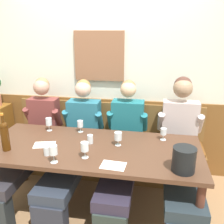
# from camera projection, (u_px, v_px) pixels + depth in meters

# --- Properties ---
(ground_plane) EXTENTS (6.80, 6.80, 0.02)m
(ground_plane) POSITION_uv_depth(u_px,v_px,m) (91.00, 216.00, 2.64)
(ground_plane) COLOR #99704A
(ground_plane) RESTS_ON ground
(room_wall_back) EXTENTS (6.80, 0.12, 2.80)m
(room_wall_back) POSITION_uv_depth(u_px,v_px,m) (110.00, 66.00, 3.21)
(room_wall_back) COLOR silver
(room_wall_back) RESTS_ON ground
(wood_wainscot_panel) EXTENTS (6.80, 0.03, 0.97)m
(wood_wainscot_panel) POSITION_uv_depth(u_px,v_px,m) (109.00, 134.00, 3.45)
(wood_wainscot_panel) COLOR brown
(wood_wainscot_panel) RESTS_ON ground
(wall_bench) EXTENTS (2.44, 0.42, 0.94)m
(wall_bench) POSITION_uv_depth(u_px,v_px,m) (106.00, 154.00, 3.32)
(wall_bench) COLOR brown
(wall_bench) RESTS_ON ground
(dining_table) EXTENTS (2.14, 0.91, 0.75)m
(dining_table) POSITION_uv_depth(u_px,v_px,m) (92.00, 153.00, 2.52)
(dining_table) COLOR #4E3122
(dining_table) RESTS_ON ground
(person_right_seat) EXTENTS (0.48, 1.34, 1.27)m
(person_right_seat) POSITION_uv_depth(u_px,v_px,m) (31.00, 139.00, 2.97)
(person_right_seat) COLOR #252B2E
(person_right_seat) RESTS_ON ground
(person_center_left_seat) EXTENTS (0.50, 1.35, 1.27)m
(person_center_left_seat) POSITION_uv_depth(u_px,v_px,m) (75.00, 143.00, 2.89)
(person_center_left_seat) COLOR #272B36
(person_center_left_seat) RESTS_ON ground
(person_left_seat) EXTENTS (0.49, 1.34, 1.28)m
(person_left_seat) POSITION_uv_depth(u_px,v_px,m) (123.00, 146.00, 2.80)
(person_left_seat) COLOR #283430
(person_left_seat) RESTS_ON ground
(person_center_right_seat) EXTENTS (0.52, 1.35, 1.34)m
(person_center_right_seat) POSITION_uv_depth(u_px,v_px,m) (181.00, 148.00, 2.68)
(person_center_right_seat) COLOR #26323F
(person_center_right_seat) RESTS_ON ground
(ice_bucket) EXTENTS (0.19, 0.19, 0.21)m
(ice_bucket) POSITION_uv_depth(u_px,v_px,m) (184.00, 160.00, 2.03)
(ice_bucket) COLOR black
(ice_bucket) RESTS_ON dining_table
(wine_bottle_amber_mid) EXTENTS (0.08, 0.08, 0.37)m
(wine_bottle_amber_mid) POSITION_uv_depth(u_px,v_px,m) (5.00, 135.00, 2.37)
(wine_bottle_amber_mid) COLOR #422208
(wine_bottle_amber_mid) RESTS_ON dining_table
(wine_glass_right_end) EXTENTS (0.06, 0.06, 0.13)m
(wine_glass_right_end) POSITION_uv_depth(u_px,v_px,m) (80.00, 124.00, 2.81)
(wine_glass_right_end) COLOR silver
(wine_glass_right_end) RESTS_ON dining_table
(wine_glass_mid_left) EXTENTS (0.07, 0.07, 0.14)m
(wine_glass_mid_left) POSITION_uv_depth(u_px,v_px,m) (118.00, 136.00, 2.49)
(wine_glass_mid_left) COLOR silver
(wine_glass_mid_left) RESTS_ON dining_table
(wine_glass_center_rear) EXTENTS (0.07, 0.07, 0.15)m
(wine_glass_center_rear) POSITION_uv_depth(u_px,v_px,m) (49.00, 122.00, 2.85)
(wine_glass_center_rear) COLOR silver
(wine_glass_center_rear) RESTS_ON dining_table
(wine_glass_center_front) EXTENTS (0.07, 0.07, 0.16)m
(wine_glass_center_front) POSITION_uv_depth(u_px,v_px,m) (53.00, 150.00, 2.16)
(wine_glass_center_front) COLOR silver
(wine_glass_center_front) RESTS_ON dining_table
(wine_glass_left_end) EXTENTS (0.07, 0.07, 0.15)m
(wine_glass_left_end) POSITION_uv_depth(u_px,v_px,m) (85.00, 147.00, 2.25)
(wine_glass_left_end) COLOR silver
(wine_glass_left_end) RESTS_ON dining_table
(wine_glass_by_bottle) EXTENTS (0.06, 0.06, 0.13)m
(wine_glass_by_bottle) POSITION_uv_depth(u_px,v_px,m) (163.00, 132.00, 2.61)
(wine_glass_by_bottle) COLOR silver
(wine_glass_by_bottle) RESTS_ON dining_table
(water_tumbler_right) EXTENTS (0.06, 0.06, 0.08)m
(water_tumbler_right) POSITION_uv_depth(u_px,v_px,m) (47.00, 151.00, 2.31)
(water_tumbler_right) COLOR silver
(water_tumbler_right) RESTS_ON dining_table
(water_tumbler_left) EXTENTS (0.06, 0.06, 0.09)m
(water_tumbler_left) POSITION_uv_depth(u_px,v_px,m) (90.00, 139.00, 2.55)
(water_tumbler_left) COLOR silver
(water_tumbler_left) RESTS_ON dining_table
(tasting_sheet_left_guest) EXTENTS (0.22, 0.16, 0.00)m
(tasting_sheet_left_guest) POSITION_uv_depth(u_px,v_px,m) (113.00, 165.00, 2.15)
(tasting_sheet_left_guest) COLOR white
(tasting_sheet_left_guest) RESTS_ON dining_table
(tasting_sheet_right_guest) EXTENTS (0.24, 0.20, 0.00)m
(tasting_sheet_right_guest) POSITION_uv_depth(u_px,v_px,m) (45.00, 145.00, 2.53)
(tasting_sheet_right_guest) COLOR white
(tasting_sheet_right_guest) RESTS_ON dining_table
(corner_pedestal) EXTENTS (0.28, 0.28, 0.86)m
(corner_pedestal) POSITION_uv_depth(u_px,v_px,m) (1.00, 135.00, 3.56)
(corner_pedestal) COLOR brown
(corner_pedestal) RESTS_ON ground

